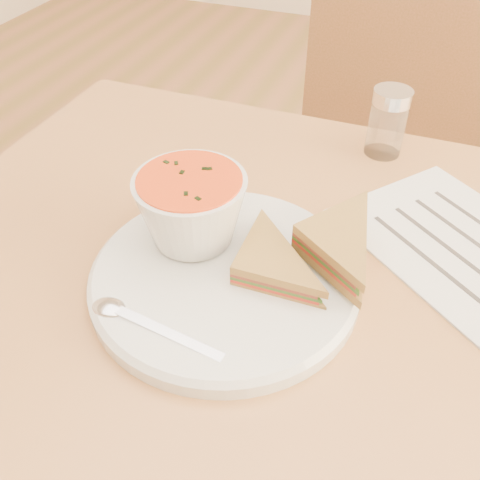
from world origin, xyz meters
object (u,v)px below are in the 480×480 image
at_px(dining_table, 294,440).
at_px(soup_bowl, 192,212).
at_px(condiment_shaker, 387,122).
at_px(chair_far, 382,209).
at_px(plate, 225,278).

height_order(dining_table, soup_bowl, soup_bowl).
xyz_separation_m(dining_table, condiment_shaker, (0.02, 0.28, 0.42)).
height_order(dining_table, chair_far, chair_far).
xyz_separation_m(dining_table, chair_far, (0.04, 0.49, 0.12)).
distance_m(dining_table, plate, 0.40).
relative_size(plate, soup_bowl, 2.38).
xyz_separation_m(chair_far, plate, (-0.13, -0.54, 0.27)).
relative_size(chair_far, soup_bowl, 7.93).
height_order(chair_far, plate, chair_far).
relative_size(plate, condiment_shaker, 2.99).
bearing_deg(chair_far, dining_table, 82.52).
height_order(dining_table, condiment_shaker, condiment_shaker).
bearing_deg(chair_far, plate, 73.61).
xyz_separation_m(chair_far, soup_bowl, (-0.18, -0.51, 0.32)).
distance_m(chair_far, plate, 0.62).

